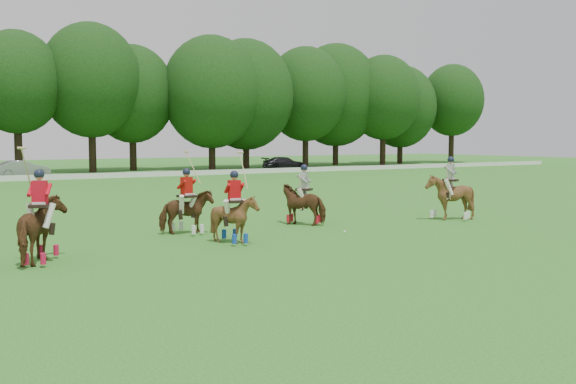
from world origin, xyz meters
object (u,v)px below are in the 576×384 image
polo_stripe_b (450,197)px  polo_ball (345,232)px  car_mid (22,169)px  polo_red_a (41,229)px  polo_red_c (235,218)px  polo_red_b (187,211)px  polo_stripe_a (304,203)px  car_right (285,163)px

polo_stripe_b → polo_ball: (-5.67, -0.72, -0.87)m
car_mid → polo_red_a: bearing=162.6°
polo_red_a → polo_red_c: (5.62, 0.16, -0.09)m
polo_stripe_b → polo_ball: 5.78m
polo_red_c → polo_ball: (4.10, -0.09, -0.74)m
polo_red_a → polo_red_c: size_ratio=1.07×
polo_red_b → polo_red_c: 2.56m
polo_red_c → polo_stripe_a: polo_red_c is taller
polo_stripe_a → polo_stripe_b: polo_stripe_b is taller
polo_stripe_b → polo_red_a: bearing=-177.1°
polo_red_a → polo_stripe_b: 15.41m
car_right → polo_red_c: (-25.77, -39.17, 0.12)m
polo_stripe_a → polo_stripe_b: size_ratio=0.90×
car_right → polo_stripe_a: size_ratio=2.07×
car_right → polo_stripe_b: (-16.00, -38.55, 0.25)m
car_mid → polo_stripe_b: (9.45, -38.55, 0.20)m
car_right → polo_red_c: 46.89m
polo_red_b → polo_stripe_b: 10.44m
polo_red_c → polo_ball: size_ratio=30.54×
car_mid → polo_red_b: size_ratio=1.58×
car_mid → polo_red_b: (-0.81, -36.66, 0.06)m
polo_red_a → car_right: bearing=51.4°
polo_stripe_a → polo_ball: polo_stripe_a is taller
polo_red_c → polo_stripe_b: polo_red_c is taller
polo_red_c → polo_stripe_b: bearing=3.7°
polo_red_a → polo_red_b: polo_red_a is taller
car_mid → polo_stripe_a: bearing=177.2°
polo_red_a → polo_stripe_a: bearing=15.3°
polo_stripe_a → polo_red_a: bearing=-164.7°
polo_stripe_a → polo_ball: (-0.07, -2.61, -0.75)m
polo_ball → polo_stripe_a: bearing=88.5°
car_right → polo_red_b: polo_red_b is taller
car_right → polo_red_b: 45.09m
polo_red_c → car_right: bearing=56.7°
car_right → polo_ball: size_ratio=51.18×
car_right → polo_stripe_b: polo_stripe_b is taller
polo_red_a → polo_stripe_b: polo_red_a is taller
car_mid → polo_red_b: 36.67m
car_mid → polo_red_a: (-5.94, -39.34, 0.16)m
polo_red_c → polo_stripe_a: (4.17, 2.52, 0.01)m
polo_stripe_a → polo_ball: size_ratio=24.75×
car_mid → polo_stripe_a: polo_stripe_a is taller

